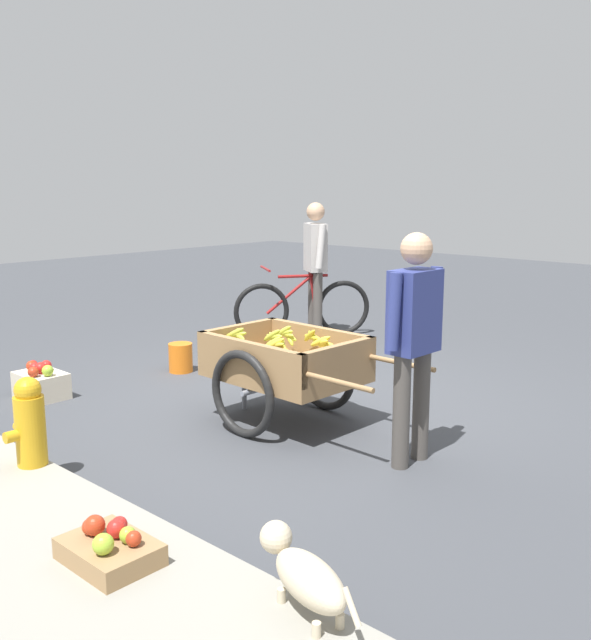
# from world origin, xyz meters

# --- Properties ---
(ground_plane) EXTENTS (24.00, 24.00, 0.00)m
(ground_plane) POSITION_xyz_m (0.00, 0.00, 0.00)
(ground_plane) COLOR #3D3F44
(fruit_cart) EXTENTS (1.67, 0.96, 0.74)m
(fruit_cart) POSITION_xyz_m (-0.18, 0.39, 0.44)
(fruit_cart) COLOR #937047
(fruit_cart) RESTS_ON ground
(vendor_person) EXTENTS (0.21, 0.55, 1.50)m
(vendor_person) POSITION_xyz_m (-1.33, 0.42, 0.89)
(vendor_person) COLOR #4C4742
(vendor_person) RESTS_ON ground
(bicycle) EXTENTS (0.95, 1.42, 0.85)m
(bicycle) POSITION_xyz_m (1.76, -1.97, 0.35)
(bicycle) COLOR black
(bicycle) RESTS_ON ground
(cyclist_person) EXTENTS (0.45, 0.37, 1.58)m
(cyclist_person) POSITION_xyz_m (1.68, -2.10, 0.94)
(cyclist_person) COLOR #4C4742
(cyclist_person) RESTS_ON ground
(dog) EXTENTS (0.65, 0.30, 0.40)m
(dog) POSITION_xyz_m (-2.03, 2.24, 0.27)
(dog) COLOR beige
(dog) RESTS_ON ground
(fire_hydrant) EXTENTS (0.25, 0.25, 0.67)m
(fire_hydrant) POSITION_xyz_m (0.19, 2.24, 0.33)
(fire_hydrant) COLOR gold
(fire_hydrant) RESTS_ON ground
(plastic_bucket) EXTENTS (0.23, 0.23, 0.28)m
(plastic_bucket) POSITION_xyz_m (1.58, 0.00, 0.14)
(plastic_bucket) COLOR orange
(plastic_bucket) RESTS_ON ground
(apple_crate) EXTENTS (0.44, 0.32, 0.32)m
(apple_crate) POSITION_xyz_m (1.78, 1.34, 0.13)
(apple_crate) COLOR beige
(apple_crate) RESTS_ON ground
(mixed_fruit_crate) EXTENTS (0.44, 0.32, 0.32)m
(mixed_fruit_crate) POSITION_xyz_m (-1.14, 2.56, 0.13)
(mixed_fruit_crate) COLOR #99754C
(mixed_fruit_crate) RESTS_ON ground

